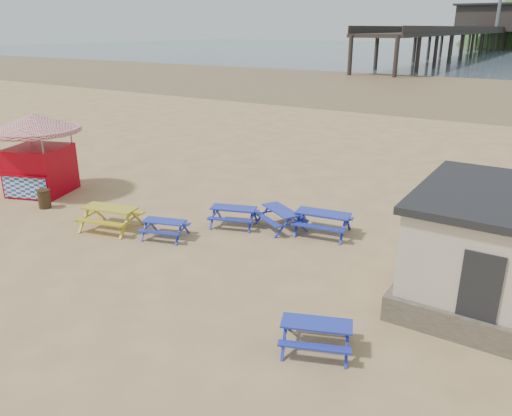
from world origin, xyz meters
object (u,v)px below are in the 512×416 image
Objects in this scene: litter_bin at (44,199)px; ice_cream_kiosk at (36,144)px; picnic_table_yellow at (111,218)px; picnic_table_blue_a at (234,216)px; picnic_table_blue_b at (281,218)px.

ice_cream_kiosk is at bearing 145.94° from litter_bin.
picnic_table_yellow is at bearing -1.66° from litter_bin.
litter_bin is at bearing 164.96° from picnic_table_yellow.
picnic_table_blue_a is at bearing 23.63° from picnic_table_yellow.
picnic_table_blue_b is at bearing 19.69° from litter_bin.
picnic_table_blue_b is 0.43× the size of ice_cream_kiosk.
ice_cream_kiosk is at bearing 153.60° from picnic_table_yellow.
picnic_table_blue_a is 10.08m from ice_cream_kiosk.
litter_bin is at bearing -53.56° from ice_cream_kiosk.
litter_bin is (1.90, -1.28, -1.90)m from ice_cream_kiosk.
litter_bin is at bearing 179.42° from picnic_table_blue_a.
picnic_table_blue_a is 0.93× the size of picnic_table_blue_b.
picnic_table_yellow is 0.45× the size of ice_cream_kiosk.
litter_bin is (-7.89, -2.68, 0.04)m from picnic_table_blue_a.
ice_cream_kiosk reaches higher than picnic_table_yellow.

